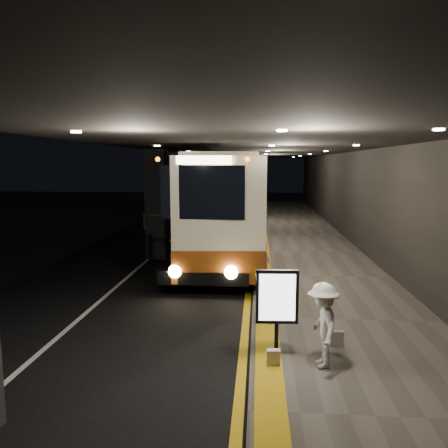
{
  "coord_description": "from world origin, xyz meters",
  "views": [
    {
      "loc": [
        2.63,
        -13.39,
        3.84
      ],
      "look_at": [
        1.4,
        2.0,
        1.7
      ],
      "focal_mm": 35.0,
      "sensor_mm": 36.0,
      "label": 1
    }
  ],
  "objects_px": {
    "bag_plain": "(273,358)",
    "stanchion_post": "(263,274)",
    "coach_main": "(222,208)",
    "coach_second": "(236,195)",
    "info_sign": "(277,299)",
    "bag_polka": "(337,339)",
    "passenger_waiting_white": "(323,325)",
    "passenger_boarding": "(264,265)"
  },
  "relations": [
    {
      "from": "coach_second",
      "to": "passenger_waiting_white",
      "type": "xyz_separation_m",
      "value": [
        2.69,
        -20.83,
        -0.84
      ]
    },
    {
      "from": "passenger_waiting_white",
      "to": "bag_plain",
      "type": "distance_m",
      "value": 1.09
    },
    {
      "from": "coach_second",
      "to": "bag_polka",
      "type": "relative_size",
      "value": 36.47
    },
    {
      "from": "bag_polka",
      "to": "info_sign",
      "type": "xyz_separation_m",
      "value": [
        -1.24,
        -0.54,
        0.99
      ]
    },
    {
      "from": "passenger_waiting_white",
      "to": "passenger_boarding",
      "type": "bearing_deg",
      "value": -171.91
    },
    {
      "from": "bag_plain",
      "to": "info_sign",
      "type": "bearing_deg",
      "value": 80.54
    },
    {
      "from": "passenger_waiting_white",
      "to": "bag_polka",
      "type": "height_order",
      "value": "passenger_waiting_white"
    },
    {
      "from": "coach_second",
      "to": "info_sign",
      "type": "xyz_separation_m",
      "value": [
        1.88,
        -20.48,
        -0.48
      ]
    },
    {
      "from": "coach_main",
      "to": "coach_second",
      "type": "distance_m",
      "value": 10.15
    },
    {
      "from": "bag_plain",
      "to": "bag_polka",
      "type": "bearing_deg",
      "value": 35.78
    },
    {
      "from": "stanchion_post",
      "to": "passenger_waiting_white",
      "type": "bearing_deg",
      "value": -77.61
    },
    {
      "from": "bag_polka",
      "to": "stanchion_post",
      "type": "height_order",
      "value": "stanchion_post"
    },
    {
      "from": "coach_second",
      "to": "passenger_waiting_white",
      "type": "distance_m",
      "value": 21.02
    },
    {
      "from": "passenger_boarding",
      "to": "stanchion_post",
      "type": "relative_size",
      "value": 1.42
    },
    {
      "from": "coach_main",
      "to": "coach_second",
      "type": "relative_size",
      "value": 1.1
    },
    {
      "from": "coach_main",
      "to": "bag_polka",
      "type": "distance_m",
      "value": 10.43
    },
    {
      "from": "bag_polka",
      "to": "passenger_boarding",
      "type": "bearing_deg",
      "value": 110.08
    },
    {
      "from": "coach_second",
      "to": "bag_plain",
      "type": "height_order",
      "value": "coach_second"
    },
    {
      "from": "bag_polka",
      "to": "bag_plain",
      "type": "xyz_separation_m",
      "value": [
        -1.31,
        -0.94,
        -0.01
      ]
    },
    {
      "from": "passenger_waiting_white",
      "to": "coach_second",
      "type": "bearing_deg",
      "value": -176.45
    },
    {
      "from": "coach_main",
      "to": "stanchion_post",
      "type": "bearing_deg",
      "value": -78.01
    },
    {
      "from": "bag_plain",
      "to": "coach_second",
      "type": "bearing_deg",
      "value": 94.96
    },
    {
      "from": "bag_plain",
      "to": "stanchion_post",
      "type": "relative_size",
      "value": 0.29
    },
    {
      "from": "passenger_boarding",
      "to": "stanchion_post",
      "type": "distance_m",
      "value": 0.26
    },
    {
      "from": "coach_main",
      "to": "bag_polka",
      "type": "relative_size",
      "value": 40.29
    },
    {
      "from": "coach_main",
      "to": "passenger_waiting_white",
      "type": "distance_m",
      "value": 11.07
    },
    {
      "from": "coach_second",
      "to": "passenger_boarding",
      "type": "height_order",
      "value": "coach_second"
    },
    {
      "from": "info_sign",
      "to": "stanchion_post",
      "type": "height_order",
      "value": "info_sign"
    },
    {
      "from": "coach_main",
      "to": "passenger_boarding",
      "type": "height_order",
      "value": "coach_main"
    },
    {
      "from": "coach_second",
      "to": "passenger_waiting_white",
      "type": "height_order",
      "value": "coach_second"
    },
    {
      "from": "bag_plain",
      "to": "stanchion_post",
      "type": "bearing_deg",
      "value": 91.77
    },
    {
      "from": "coach_main",
      "to": "passenger_boarding",
      "type": "bearing_deg",
      "value": -77.54
    },
    {
      "from": "coach_second",
      "to": "passenger_boarding",
      "type": "relative_size",
      "value": 8.02
    },
    {
      "from": "stanchion_post",
      "to": "passenger_boarding",
      "type": "bearing_deg",
      "value": 84.07
    },
    {
      "from": "coach_main",
      "to": "passenger_boarding",
      "type": "distance_m",
      "value": 6.2
    },
    {
      "from": "info_sign",
      "to": "bag_polka",
      "type": "bearing_deg",
      "value": 20.28
    },
    {
      "from": "coach_second",
      "to": "stanchion_post",
      "type": "relative_size",
      "value": 11.38
    },
    {
      "from": "passenger_boarding",
      "to": "bag_polka",
      "type": "bearing_deg",
      "value": -140.93
    },
    {
      "from": "passenger_boarding",
      "to": "bag_plain",
      "type": "bearing_deg",
      "value": -159.45
    },
    {
      "from": "bag_polka",
      "to": "coach_main",
      "type": "bearing_deg",
      "value": 107.9
    },
    {
      "from": "coach_second",
      "to": "info_sign",
      "type": "relative_size",
      "value": 6.98
    },
    {
      "from": "coach_main",
      "to": "stanchion_post",
      "type": "xyz_separation_m",
      "value": [
        1.71,
        -6.0,
        -1.28
      ]
    }
  ]
}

